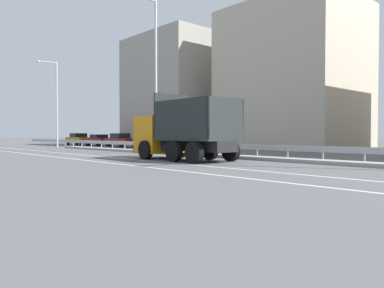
% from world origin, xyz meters
% --- Properties ---
extents(ground_plane, '(320.00, 320.00, 0.00)m').
position_xyz_m(ground_plane, '(0.00, 0.00, 0.00)').
color(ground_plane, '#565659').
extents(lane_strip_0, '(67.13, 0.16, 0.01)m').
position_xyz_m(lane_strip_0, '(2.93, -2.50, 0.00)').
color(lane_strip_0, silver).
rests_on(lane_strip_0, ground_plane).
extents(lane_strip_1, '(67.13, 0.16, 0.01)m').
position_xyz_m(lane_strip_1, '(2.93, -4.71, 0.00)').
color(lane_strip_1, silver).
rests_on(lane_strip_1, ground_plane).
extents(median_island, '(36.92, 1.10, 0.18)m').
position_xyz_m(median_island, '(0.00, 2.44, 0.09)').
color(median_island, gray).
rests_on(median_island, ground_plane).
extents(median_guardrail, '(67.13, 0.09, 0.78)m').
position_xyz_m(median_guardrail, '(-0.00, 3.84, 0.57)').
color(median_guardrail, '#9EA0A5').
rests_on(median_guardrail, ground_plane).
extents(dump_truck, '(6.42, 2.91, 3.59)m').
position_xyz_m(dump_truck, '(2.15, -0.68, 1.27)').
color(dump_truck, orange).
rests_on(dump_truck, ground_plane).
extents(median_road_sign, '(0.86, 0.16, 2.56)m').
position_xyz_m(median_road_sign, '(-1.97, 2.44, 1.40)').
color(median_road_sign, white).
rests_on(median_road_sign, ground_plane).
extents(street_lamp_0, '(0.72, 2.10, 9.18)m').
position_xyz_m(street_lamp_0, '(-21.67, 2.30, 5.06)').
color(street_lamp_0, '#ADADB2').
rests_on(street_lamp_0, ground_plane).
extents(street_lamp_1, '(0.71, 2.65, 10.98)m').
position_xyz_m(street_lamp_1, '(-3.75, 2.16, 6.04)').
color(street_lamp_1, '#ADADB2').
rests_on(street_lamp_1, ground_plane).
extents(parked_car_0, '(4.02, 1.98, 1.53)m').
position_xyz_m(parked_car_0, '(-27.56, 7.66, 0.77)').
color(parked_car_0, '#B27A14').
rests_on(parked_car_0, ground_plane).
extents(parked_car_1, '(3.94, 2.05, 1.37)m').
position_xyz_m(parked_car_1, '(-23.03, 8.05, 0.71)').
color(parked_car_1, maroon).
rests_on(parked_car_1, ground_plane).
extents(parked_car_2, '(4.61, 1.81, 1.50)m').
position_xyz_m(parked_car_2, '(-17.86, 7.96, 0.74)').
color(parked_car_2, maroon).
rests_on(parked_car_2, ground_plane).
extents(parked_car_3, '(3.95, 2.07, 1.30)m').
position_xyz_m(parked_car_3, '(-11.57, 7.65, 0.68)').
color(parked_car_3, '#B27A14').
rests_on(parked_car_3, ground_plane).
extents(background_building_0, '(11.65, 10.38, 13.18)m').
position_xyz_m(background_building_0, '(-17.67, 16.44, 6.59)').
color(background_building_0, gray).
rests_on(background_building_0, ground_plane).
extents(background_building_1, '(12.38, 10.06, 13.73)m').
position_xyz_m(background_building_1, '(-2.91, 18.34, 6.86)').
color(background_building_1, '#B7AD99').
rests_on(background_building_1, ground_plane).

